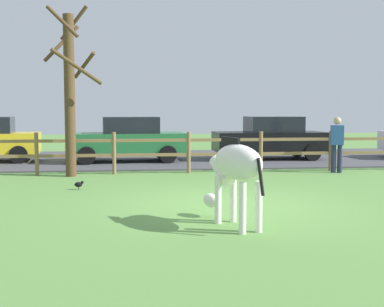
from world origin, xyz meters
name	(u,v)px	position (x,y,z in m)	size (l,w,h in m)	color
ground_plane	(227,203)	(0.00, 0.00, 0.00)	(60.00, 60.00, 0.00)	#5B8C42
parking_asphalt	(180,159)	(0.00, 9.30, 0.03)	(28.00, 7.40, 0.05)	#47474C
paddock_fence	(189,149)	(-0.17, 5.00, 0.70)	(21.77, 0.11, 1.21)	olive
bare_tree	(70,89)	(-3.51, 4.65, 2.43)	(1.66, 1.68, 4.75)	#513A23
zebra	(235,168)	(-0.26, -2.04, 0.93)	(0.85, 1.88, 1.41)	white
crow_on_grass	(79,184)	(-3.07, 2.14, 0.13)	(0.21, 0.10, 0.20)	black
parked_car_black	(270,137)	(3.23, 8.42, 0.84)	(4.01, 1.90, 1.56)	black
parked_car_green	(127,139)	(-1.96, 8.17, 0.84)	(4.10, 2.09, 1.56)	#236B38
visitor_near_fence	(337,142)	(4.17, 4.55, 0.91)	(0.40, 0.30, 1.64)	#232847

